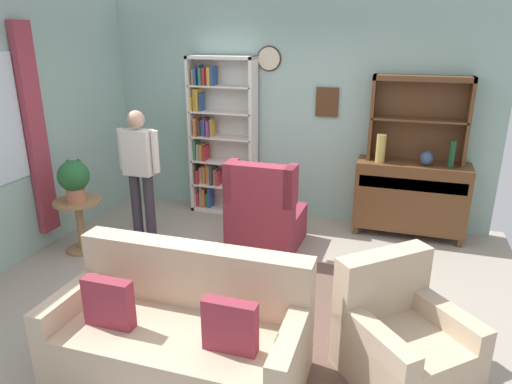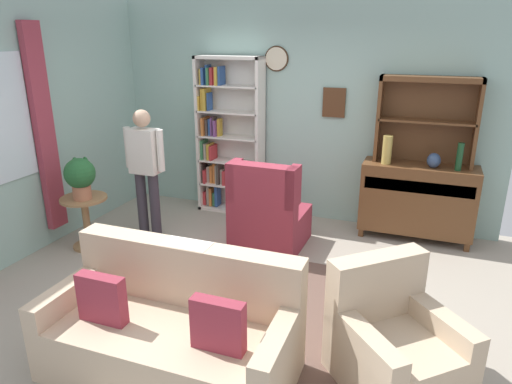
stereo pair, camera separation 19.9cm
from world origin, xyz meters
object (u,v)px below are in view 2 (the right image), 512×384
(bookshelf, at_px, (226,136))
(armchair_floral, at_px, (394,347))
(sideboard, at_px, (417,198))
(person_reading, at_px, (145,165))
(wingback_chair, at_px, (268,216))
(plant_stand, at_px, (86,216))
(couch_floral, at_px, (173,333))
(sideboard_hutch, at_px, (428,108))
(vase_tall, at_px, (387,150))
(potted_plant_large, at_px, (80,175))
(bottle_wine, at_px, (460,157))
(vase_round, at_px, (434,160))

(bookshelf, height_order, armchair_floral, bookshelf)
(sideboard, height_order, armchair_floral, sideboard)
(armchair_floral, height_order, person_reading, person_reading)
(sideboard, bearing_deg, armchair_floral, -90.43)
(wingback_chair, relative_size, plant_stand, 1.71)
(couch_floral, bearing_deg, plant_stand, 143.57)
(sideboard_hutch, xyz_separation_m, vase_tall, (-0.39, -0.19, -0.47))
(potted_plant_large, xyz_separation_m, person_reading, (0.49, 0.53, 0.02))
(sideboard, xyz_separation_m, vase_tall, (-0.39, -0.08, 0.58))
(bottle_wine, bearing_deg, vase_tall, 179.34)
(plant_stand, bearing_deg, wingback_chair, 20.33)
(couch_floral, bearing_deg, armchair_floral, 16.00)
(vase_round, height_order, armchair_floral, vase_round)
(sideboard, height_order, person_reading, person_reading)
(couch_floral, xyz_separation_m, person_reading, (-1.48, 1.97, 0.59))
(bookshelf, distance_m, armchair_floral, 3.78)
(sideboard, relative_size, couch_floral, 0.72)
(couch_floral, xyz_separation_m, potted_plant_large, (-1.97, 1.44, 0.57))
(potted_plant_large, bearing_deg, bookshelf, 60.29)
(armchair_floral, xyz_separation_m, plant_stand, (-3.52, 1.04, 0.09))
(vase_tall, bearing_deg, couch_floral, -110.96)
(sideboard, distance_m, vase_tall, 0.70)
(bookshelf, relative_size, sideboard_hutch, 1.91)
(sideboard, bearing_deg, wingback_chair, -150.92)
(sideboard, xyz_separation_m, bottle_wine, (0.39, -0.09, 0.57))
(sideboard, distance_m, person_reading, 3.24)
(plant_stand, bearing_deg, person_reading, 43.48)
(vase_tall, relative_size, wingback_chair, 0.32)
(vase_round, xyz_separation_m, couch_floral, (-1.67, -3.01, -0.69))
(sideboard, bearing_deg, bookshelf, 178.08)
(sideboard_hutch, distance_m, wingback_chair, 2.20)
(sideboard_hutch, xyz_separation_m, plant_stand, (-3.54, -1.71, -1.18))
(couch_floral, height_order, armchair_floral, couch_floral)
(bottle_wine, bearing_deg, sideboard, 167.11)
(sideboard, xyz_separation_m, sideboard_hutch, (0.00, 0.11, 1.05))
(couch_floral, relative_size, wingback_chair, 1.72)
(couch_floral, bearing_deg, vase_tall, 69.04)
(vase_tall, relative_size, couch_floral, 0.18)
(vase_round, xyz_separation_m, person_reading, (-3.15, -1.04, -0.10))
(vase_round, distance_m, bottle_wine, 0.27)
(sideboard_hutch, xyz_separation_m, couch_floral, (-1.54, -3.19, -1.25))
(sideboard, bearing_deg, bottle_wine, -12.89)
(sideboard, height_order, couch_floral, sideboard)
(sideboard_hutch, xyz_separation_m, potted_plant_large, (-3.51, -1.75, -0.68))
(plant_stand, height_order, person_reading, person_reading)
(sideboard_hutch, height_order, person_reading, sideboard_hutch)
(wingback_chair, xyz_separation_m, person_reading, (-1.44, -0.23, 0.52))
(vase_round, bearing_deg, plant_stand, -157.28)
(sideboard_hutch, height_order, wingback_chair, sideboard_hutch)
(wingback_chair, distance_m, potted_plant_large, 2.14)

